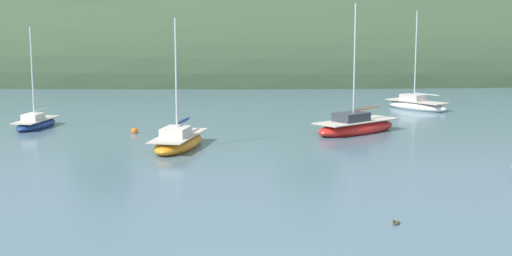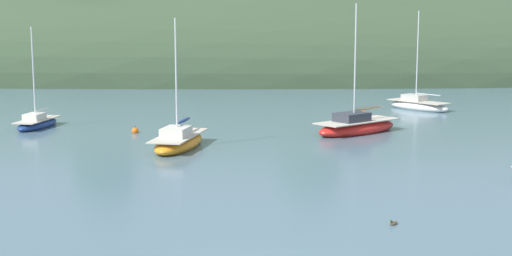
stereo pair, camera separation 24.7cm
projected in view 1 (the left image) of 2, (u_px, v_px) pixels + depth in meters
name	position (u px, v px, depth m)	size (l,w,h in m)	color
far_shoreline_hill	(248.00, 75.00, 89.69)	(150.00, 36.00, 27.99)	#384C33
sailboat_navy_dinghy	(356.00, 126.00, 43.84)	(6.39, 5.73, 8.23)	red
sailboat_white_near	(36.00, 123.00, 45.88)	(2.34, 4.78, 6.74)	navy
sailboat_blue_center	(416.00, 105.00, 55.60)	(4.86, 5.53, 7.92)	white
sailboat_red_portside	(179.00, 141.00, 38.54)	(3.23, 6.22, 7.31)	orange
mooring_buoy_channel	(134.00, 131.00, 43.79)	(0.44, 0.44, 0.54)	orange
mooring_buoy_inner	(362.00, 113.00, 52.24)	(0.44, 0.44, 0.54)	orange
duck_straggler	(396.00, 223.00, 24.04)	(0.37, 0.36, 0.24)	brown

